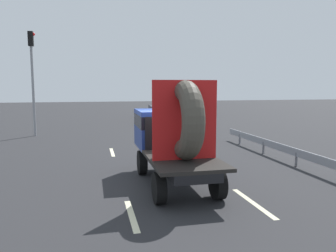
# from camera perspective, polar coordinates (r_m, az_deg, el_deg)

# --- Properties ---
(ground_plane) EXTENTS (120.00, 120.00, 0.00)m
(ground_plane) POSITION_cam_1_polar(r_m,az_deg,el_deg) (11.54, -0.40, -9.16)
(ground_plane) COLOR #28282B
(flatbed_truck) EXTENTS (2.02, 5.05, 3.37)m
(flatbed_truck) POSITION_cam_1_polar(r_m,az_deg,el_deg) (11.00, 0.64, -1.20)
(flatbed_truck) COLOR black
(flatbed_truck) RESTS_ON ground_plane
(distant_sedan) EXTENTS (1.86, 4.34, 1.42)m
(distant_sedan) POSITION_cam_1_polar(r_m,az_deg,el_deg) (29.50, -1.33, 2.14)
(distant_sedan) COLOR black
(distant_sedan) RESTS_ON ground_plane
(traffic_light) EXTENTS (0.42, 0.36, 6.61)m
(traffic_light) POSITION_cam_1_polar(r_m,az_deg,el_deg) (22.84, -22.46, 9.02)
(traffic_light) COLOR gray
(traffic_light) RESTS_ON ground_plane
(guardrail) EXTENTS (0.10, 10.47, 0.71)m
(guardrail) POSITION_cam_1_polar(r_m,az_deg,el_deg) (15.30, 18.62, -3.53)
(guardrail) COLOR gray
(guardrail) RESTS_ON ground_plane
(lane_dash_left_near) EXTENTS (0.16, 2.09, 0.01)m
(lane_dash_left_near) POSITION_cam_1_polar(r_m,az_deg,el_deg) (8.52, -6.32, -15.11)
(lane_dash_left_near) COLOR beige
(lane_dash_left_near) RESTS_ON ground_plane
(lane_dash_left_far) EXTENTS (0.16, 2.06, 0.01)m
(lane_dash_left_far) POSITION_cam_1_polar(r_m,az_deg,el_deg) (16.30, -9.65, -4.50)
(lane_dash_left_far) COLOR beige
(lane_dash_left_far) RESTS_ON ground_plane
(lane_dash_right_near) EXTENTS (0.16, 2.42, 0.01)m
(lane_dash_right_near) POSITION_cam_1_polar(r_m,az_deg,el_deg) (9.59, 14.52, -12.75)
(lane_dash_right_near) COLOR beige
(lane_dash_right_near) RESTS_ON ground_plane
(lane_dash_right_far) EXTENTS (0.16, 2.45, 0.01)m
(lane_dash_right_far) POSITION_cam_1_polar(r_m,az_deg,el_deg) (16.65, 2.05, -4.16)
(lane_dash_right_far) COLOR beige
(lane_dash_right_far) RESTS_ON ground_plane
(oncoming_car) EXTENTS (1.60, 3.73, 1.22)m
(oncoming_car) POSITION_cam_1_polar(r_m,az_deg,el_deg) (34.71, -1.94, 2.67)
(oncoming_car) COLOR black
(oncoming_car) RESTS_ON ground_plane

